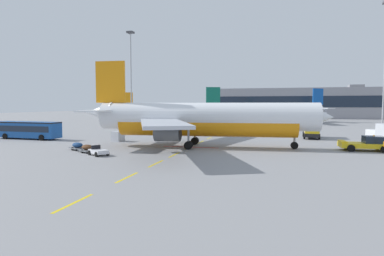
% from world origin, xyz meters
% --- Properties ---
extents(ground, '(400.00, 400.00, 0.00)m').
position_xyz_m(ground, '(40.00, 40.00, 0.00)').
color(ground, gray).
extents(apron_paint_markings, '(8.00, 97.45, 0.01)m').
position_xyz_m(apron_paint_markings, '(18.00, 38.24, 0.00)').
color(apron_paint_markings, yellow).
rests_on(apron_paint_markings, ground).
extents(airliner_foreground, '(34.82, 34.50, 12.20)m').
position_xyz_m(airliner_foreground, '(19.52, 22.51, 3.95)').
color(airliner_foreground, white).
rests_on(airliner_foreground, ground).
extents(pushback_tug, '(6.10, 3.38, 2.08)m').
position_xyz_m(pushback_tug, '(40.86, 24.37, 0.90)').
color(pushback_tug, yellow).
rests_on(pushback_tug, ground).
extents(airliner_mid_left, '(25.18, 23.31, 10.11)m').
position_xyz_m(airliner_mid_left, '(-12.36, 89.34, 3.27)').
color(airliner_mid_left, silver).
rests_on(airliner_mid_left, ground).
extents(airliner_far_center, '(29.43, 28.22, 10.60)m').
position_xyz_m(airliner_far_center, '(1.81, 60.74, 3.43)').
color(airliner_far_center, silver).
rests_on(airliner_far_center, ground).
extents(airliner_far_right, '(30.02, 28.08, 11.36)m').
position_xyz_m(airliner_far_right, '(32.09, 90.10, 3.68)').
color(airliner_far_right, white).
rests_on(airliner_far_right, ground).
extents(apron_shuttle_bus, '(12.14, 3.44, 3.00)m').
position_xyz_m(apron_shuttle_bus, '(-11.87, 25.20, 1.75)').
color(apron_shuttle_bus, '#194C99').
rests_on(apron_shuttle_bus, ground).
extents(catering_truck, '(2.86, 7.08, 3.14)m').
position_xyz_m(catering_truck, '(35.47, 39.72, 1.65)').
color(catering_truck, black).
rests_on(catering_truck, ground).
extents(baggage_train, '(7.97, 5.98, 1.14)m').
position_xyz_m(baggage_train, '(6.98, 13.74, 0.52)').
color(baggage_train, silver).
rests_on(baggage_train, ground).
extents(uld_cargo_container, '(1.94, 1.91, 1.60)m').
position_xyz_m(uld_cargo_container, '(4.68, 26.17, 0.80)').
color(uld_cargo_container, '#B7BCC6').
rests_on(uld_cargo_container, ground).
extents(apron_light_mast_near, '(1.80, 1.80, 26.49)m').
position_xyz_m(apron_light_mast_near, '(-11.01, 64.47, 16.35)').
color(apron_light_mast_near, slate).
rests_on(apron_light_mast_near, ground).
extents(terminal_satellite, '(95.92, 26.94, 14.60)m').
position_xyz_m(terminal_satellite, '(48.02, 136.74, 6.51)').
color(terminal_satellite, gray).
rests_on(terminal_satellite, ground).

